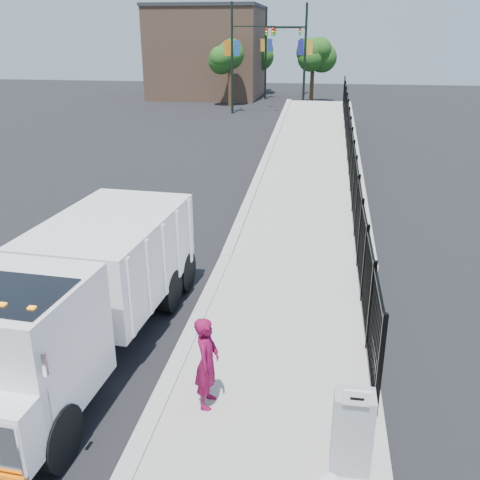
# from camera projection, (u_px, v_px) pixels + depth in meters

# --- Properties ---
(ground) EXTENTS (120.00, 120.00, 0.00)m
(ground) POSITION_uv_depth(u_px,v_px,m) (191.00, 338.00, 11.02)
(ground) COLOR black
(ground) RESTS_ON ground
(sidewalk) EXTENTS (3.55, 12.00, 0.12)m
(sidewalk) POSITION_uv_depth(u_px,v_px,m) (274.00, 407.00, 8.87)
(sidewalk) COLOR #9E998E
(sidewalk) RESTS_ON ground
(curb) EXTENTS (0.30, 12.00, 0.16)m
(curb) POSITION_uv_depth(u_px,v_px,m) (162.00, 395.00, 9.15)
(curb) COLOR #ADAAA3
(curb) RESTS_ON ground
(ramp) EXTENTS (3.95, 24.06, 3.19)m
(ramp) POSITION_uv_depth(u_px,v_px,m) (315.00, 165.00, 25.44)
(ramp) COLOR #9E998E
(ramp) RESTS_ON ground
(iron_fence) EXTENTS (0.10, 28.00, 1.80)m
(iron_fence) POSITION_uv_depth(u_px,v_px,m) (350.00, 167.00, 21.22)
(iron_fence) COLOR black
(iron_fence) RESTS_ON ground
(truck) EXTENTS (2.81, 7.49, 2.52)m
(truck) POSITION_uv_depth(u_px,v_px,m) (73.00, 293.00, 9.80)
(truck) COLOR black
(truck) RESTS_ON ground
(worker) EXTENTS (0.40, 0.60, 1.60)m
(worker) POSITION_uv_depth(u_px,v_px,m) (207.00, 363.00, 8.60)
(worker) COLOR maroon
(worker) RESTS_ON sidewalk
(utility_cabinet) EXTENTS (0.55, 0.40, 1.25)m
(utility_cabinet) POSITION_uv_depth(u_px,v_px,m) (352.00, 432.00, 7.35)
(utility_cabinet) COLOR gray
(utility_cabinet) RESTS_ON sidewalk
(arrow_sign) EXTENTS (0.35, 0.04, 0.22)m
(arrow_sign) POSITION_uv_depth(u_px,v_px,m) (357.00, 398.00, 6.88)
(arrow_sign) COLOR white
(arrow_sign) RESTS_ON utility_cabinet
(light_pole_0) EXTENTS (3.77, 0.22, 8.00)m
(light_pole_0) POSITION_uv_depth(u_px,v_px,m) (236.00, 54.00, 39.99)
(light_pole_0) COLOR black
(light_pole_0) RESTS_ON ground
(light_pole_1) EXTENTS (3.78, 0.22, 8.00)m
(light_pole_1) POSITION_uv_depth(u_px,v_px,m) (301.00, 53.00, 41.54)
(light_pole_1) COLOR black
(light_pole_1) RESTS_ON ground
(light_pole_2) EXTENTS (3.78, 0.22, 8.00)m
(light_pole_2) POSITION_uv_depth(u_px,v_px,m) (269.00, 50.00, 48.97)
(light_pole_2) COLOR black
(light_pole_2) RESTS_ON ground
(light_pole_3) EXTENTS (3.78, 0.22, 8.00)m
(light_pole_3) POSITION_uv_depth(u_px,v_px,m) (302.00, 49.00, 52.45)
(light_pole_3) COLOR black
(light_pole_3) RESTS_ON ground
(tree_0) EXTENTS (2.40, 2.40, 5.20)m
(tree_0) POSITION_uv_depth(u_px,v_px,m) (230.00, 58.00, 44.09)
(tree_0) COLOR #382314
(tree_0) RESTS_ON ground
(tree_1) EXTENTS (2.34, 2.34, 5.17)m
(tree_1) POSITION_uv_depth(u_px,v_px,m) (313.00, 57.00, 46.55)
(tree_1) COLOR #382314
(tree_1) RESTS_ON ground
(tree_2) EXTENTS (3.16, 3.16, 5.58)m
(tree_2) POSITION_uv_depth(u_px,v_px,m) (258.00, 53.00, 53.80)
(tree_2) COLOR #382314
(tree_2) RESTS_ON ground
(building) EXTENTS (10.00, 10.00, 8.00)m
(building) POSITION_uv_depth(u_px,v_px,m) (208.00, 53.00, 51.38)
(building) COLOR #8C664C
(building) RESTS_ON ground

